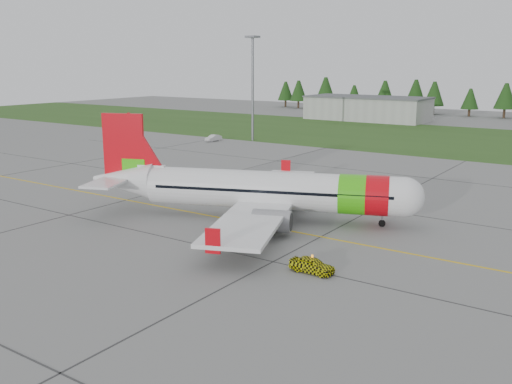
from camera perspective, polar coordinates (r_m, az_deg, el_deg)
The scene contains 9 objects.
ground at distance 51.07m, azimuth -7.81°, elevation -4.79°, with size 320.00×320.00×0.00m, color gray.
aircraft at distance 56.51m, azimuth 0.90°, elevation 0.16°, with size 32.47×30.85×10.28m.
follow_me_car at distance 42.70m, azimuth 5.66°, elevation -5.82°, with size 1.41×1.19×3.50m, color #F7F60D.
service_van at distance 114.22m, azimuth -4.30°, elevation 6.05°, with size 1.35×1.28×3.87m, color silver.
grass_strip at distance 123.39m, azimuth 18.64°, elevation 5.02°, with size 320.00×50.00×0.03m, color #30561E.
taxi_guideline at distance 56.98m, azimuth -2.43°, elevation -2.80°, with size 120.00×0.25×0.02m, color gold.
hangar_west at distance 159.39m, azimuth 11.06°, elevation 8.15°, with size 32.00×14.00×6.00m, color #A8A8A3.
floodlight_mast at distance 114.29m, azimuth -0.34°, elevation 10.15°, with size 0.50×0.50×20.00m, color slate.
treeline at distance 177.32m, azimuth 23.82°, elevation 8.41°, with size 160.00×8.00×10.00m, color #1C3F14, non-canonical shape.
Camera 1 is at (32.88, -35.94, 15.36)m, focal length 40.00 mm.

